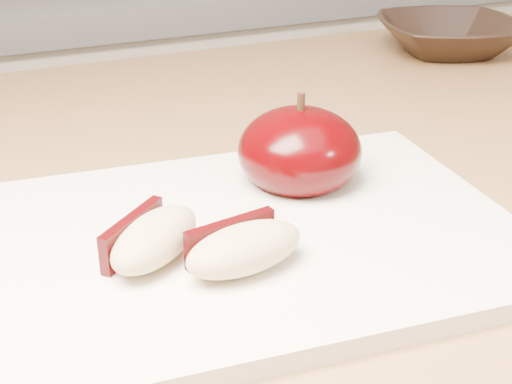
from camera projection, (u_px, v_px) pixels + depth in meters
name	position (u px, v px, depth m)	size (l,w,h in m)	color
back_cabinet	(116.00, 227.00, 1.35)	(2.40, 0.62, 0.94)	silver
cutting_board	(256.00, 237.00, 0.45)	(0.32, 0.24, 0.01)	silver
apple_half	(300.00, 151.00, 0.50)	(0.10, 0.10, 0.07)	black
apple_wedge_a	(152.00, 238.00, 0.41)	(0.08, 0.07, 0.03)	tan
apple_wedge_b	(243.00, 248.00, 0.40)	(0.08, 0.05, 0.03)	tan
bowl	(448.00, 36.00, 0.85)	(0.16, 0.16, 0.04)	black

